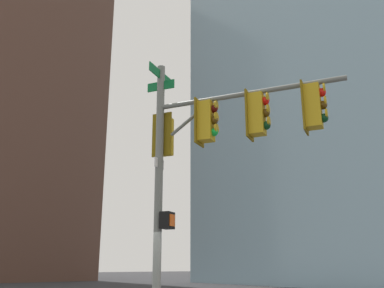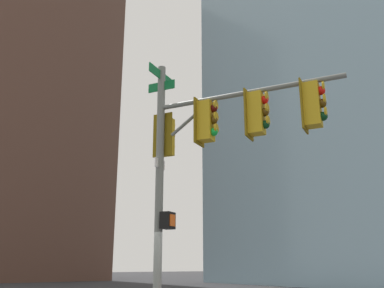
{
  "view_description": "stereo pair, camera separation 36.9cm",
  "coord_description": "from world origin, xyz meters",
  "views": [
    {
      "loc": [
        -8.49,
        5.41,
        1.73
      ],
      "look_at": [
        -0.61,
        -0.69,
        4.6
      ],
      "focal_mm": 39.59,
      "sensor_mm": 36.0,
      "label": 1
    },
    {
      "loc": [
        -8.71,
        5.12,
        1.73
      ],
      "look_at": [
        -0.61,
        -0.69,
        4.6
      ],
      "focal_mm": 39.59,
      "sensor_mm": 36.0,
      "label": 2
    }
  ],
  "objects": [
    {
      "name": "signal_pole_assembly",
      "position": [
        -0.99,
        -0.95,
        4.65
      ],
      "size": [
        4.45,
        2.83,
        6.85
      ],
      "rotation": [
        0.0,
        0.0,
        3.64
      ],
      "color": "slate",
      "rests_on": "ground_plane"
    },
    {
      "name": "building_brick_farside",
      "position": [
        48.26,
        -7.72,
        20.92
      ],
      "size": [
        18.49,
        19.58,
        41.85
      ],
      "primitive_type": "cube",
      "color": "brown",
      "rests_on": "ground_plane"
    },
    {
      "name": "building_brick_nearside",
      "position": [
        16.98,
        -34.12,
        17.9
      ],
      "size": [
        18.57,
        15.76,
        35.8
      ],
      "primitive_type": "cube",
      "color": "brown",
      "rests_on": "ground_plane"
    }
  ]
}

